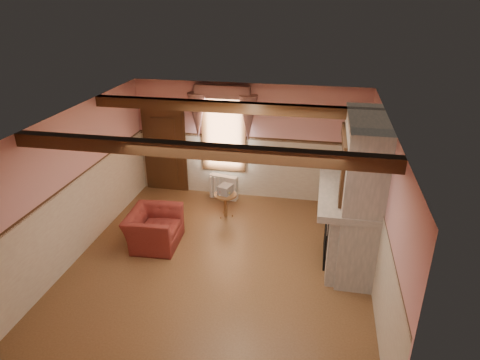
% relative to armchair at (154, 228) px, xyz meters
% --- Properties ---
extents(floor, '(5.50, 6.00, 0.01)m').
position_rel_armchair_xyz_m(floor, '(1.46, -0.40, -0.36)').
color(floor, brown).
rests_on(floor, ground).
extents(ceiling, '(5.50, 6.00, 0.01)m').
position_rel_armchair_xyz_m(ceiling, '(1.46, -0.40, 2.44)').
color(ceiling, silver).
rests_on(ceiling, wall_back).
extents(wall_back, '(5.50, 0.02, 2.80)m').
position_rel_armchair_xyz_m(wall_back, '(1.46, 2.60, 1.04)').
color(wall_back, pink).
rests_on(wall_back, floor).
extents(wall_front, '(5.50, 0.02, 2.80)m').
position_rel_armchair_xyz_m(wall_front, '(1.46, -3.40, 1.04)').
color(wall_front, pink).
rests_on(wall_front, floor).
extents(wall_left, '(0.02, 6.00, 2.80)m').
position_rel_armchair_xyz_m(wall_left, '(-1.29, -0.40, 1.04)').
color(wall_left, pink).
rests_on(wall_left, floor).
extents(wall_right, '(0.02, 6.00, 2.80)m').
position_rel_armchair_xyz_m(wall_right, '(4.21, -0.40, 1.04)').
color(wall_right, pink).
rests_on(wall_right, floor).
extents(wainscot, '(5.50, 6.00, 1.50)m').
position_rel_armchair_xyz_m(wainscot, '(1.46, -0.40, 0.39)').
color(wainscot, beige).
rests_on(wainscot, floor).
extents(chair_rail, '(5.50, 6.00, 0.08)m').
position_rel_armchair_xyz_m(chair_rail, '(1.46, -0.40, 1.14)').
color(chair_rail, black).
rests_on(chair_rail, wainscot).
extents(firebox, '(0.20, 0.95, 0.90)m').
position_rel_armchair_xyz_m(firebox, '(3.46, 0.20, 0.09)').
color(firebox, black).
rests_on(firebox, floor).
extents(armchair, '(1.02, 1.15, 0.72)m').
position_rel_armchair_xyz_m(armchair, '(0.00, 0.00, 0.00)').
color(armchair, maroon).
rests_on(armchair, floor).
extents(side_table, '(0.61, 0.61, 0.55)m').
position_rel_armchair_xyz_m(side_table, '(1.14, 1.41, -0.08)').
color(side_table, brown).
rests_on(side_table, floor).
extents(book_stack, '(0.34, 0.38, 0.20)m').
position_rel_armchair_xyz_m(book_stack, '(1.14, 1.45, 0.29)').
color(book_stack, '#B7AD8C').
rests_on(book_stack, side_table).
extents(radiator, '(0.72, 0.31, 0.60)m').
position_rel_armchair_xyz_m(radiator, '(0.90, 2.30, -0.06)').
color(radiator, silver).
rests_on(radiator, floor).
extents(bowl, '(0.33, 0.33, 0.08)m').
position_rel_armchair_xyz_m(bowl, '(3.70, 0.28, 1.10)').
color(bowl, brown).
rests_on(bowl, mantel).
extents(mantel_clock, '(0.14, 0.24, 0.20)m').
position_rel_armchair_xyz_m(mantel_clock, '(3.70, 0.89, 1.16)').
color(mantel_clock, black).
rests_on(mantel_clock, mantel).
extents(oil_lamp, '(0.11, 0.11, 0.28)m').
position_rel_armchair_xyz_m(oil_lamp, '(3.70, 0.46, 1.20)').
color(oil_lamp, gold).
rests_on(oil_lamp, mantel).
extents(candle_red, '(0.06, 0.06, 0.16)m').
position_rel_armchair_xyz_m(candle_red, '(3.70, -0.53, 1.14)').
color(candle_red, '#9D1F13').
rests_on(candle_red, mantel).
extents(jar_yellow, '(0.06, 0.06, 0.12)m').
position_rel_armchair_xyz_m(jar_yellow, '(3.70, -0.25, 1.12)').
color(jar_yellow, gold).
rests_on(jar_yellow, mantel).
extents(fireplace, '(0.85, 2.00, 2.80)m').
position_rel_armchair_xyz_m(fireplace, '(3.88, 0.20, 1.04)').
color(fireplace, gray).
rests_on(fireplace, floor).
extents(mantel, '(1.05, 2.05, 0.12)m').
position_rel_armchair_xyz_m(mantel, '(3.70, 0.20, 1.00)').
color(mantel, gray).
rests_on(mantel, fireplace).
extents(overmantel_mirror, '(0.06, 1.44, 1.04)m').
position_rel_armchair_xyz_m(overmantel_mirror, '(3.52, 0.20, 1.61)').
color(overmantel_mirror, silver).
rests_on(overmantel_mirror, fireplace).
extents(door, '(1.10, 0.10, 2.10)m').
position_rel_armchair_xyz_m(door, '(-0.64, 2.54, 0.69)').
color(door, black).
rests_on(door, floor).
extents(window, '(1.06, 0.08, 2.02)m').
position_rel_armchair_xyz_m(window, '(0.86, 2.57, 1.29)').
color(window, white).
rests_on(window, wall_back).
extents(window_drapes, '(1.30, 0.14, 1.40)m').
position_rel_armchair_xyz_m(window_drapes, '(0.86, 2.48, 1.89)').
color(window_drapes, gray).
rests_on(window_drapes, wall_back).
extents(ceiling_beam_front, '(5.50, 0.18, 0.20)m').
position_rel_armchair_xyz_m(ceiling_beam_front, '(1.46, -1.60, 2.34)').
color(ceiling_beam_front, black).
rests_on(ceiling_beam_front, ceiling).
extents(ceiling_beam_back, '(5.50, 0.18, 0.20)m').
position_rel_armchair_xyz_m(ceiling_beam_back, '(1.46, 0.80, 2.34)').
color(ceiling_beam_back, black).
rests_on(ceiling_beam_back, ceiling).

